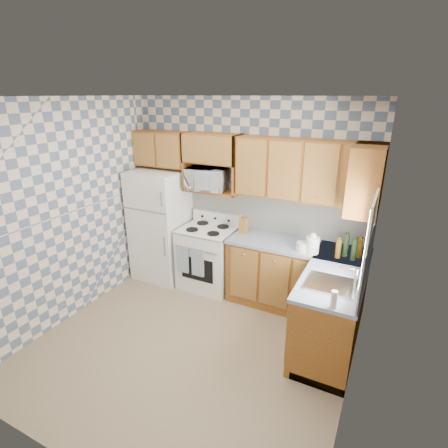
{
  "coord_description": "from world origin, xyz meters",
  "views": [
    {
      "loc": [
        1.8,
        -2.78,
        2.72
      ],
      "look_at": [
        0.05,
        0.75,
        1.25
      ],
      "focal_mm": 28.0,
      "sensor_mm": 36.0,
      "label": 1
    }
  ],
  "objects_px": {
    "stove_body": "(208,258)",
    "refrigerator": "(161,225)",
    "microwave": "(207,179)",
    "electric_kettle": "(312,245)"
  },
  "relations": [
    {
      "from": "stove_body",
      "to": "refrigerator",
      "type": "bearing_deg",
      "value": -178.22
    },
    {
      "from": "refrigerator",
      "to": "microwave",
      "type": "relative_size",
      "value": 3.01
    },
    {
      "from": "refrigerator",
      "to": "electric_kettle",
      "type": "distance_m",
      "value": 2.34
    },
    {
      "from": "refrigerator",
      "to": "stove_body",
      "type": "height_order",
      "value": "refrigerator"
    },
    {
      "from": "refrigerator",
      "to": "microwave",
      "type": "xyz_separation_m",
      "value": [
        0.73,
        0.17,
        0.76
      ]
    },
    {
      "from": "refrigerator",
      "to": "stove_body",
      "type": "bearing_deg",
      "value": 1.78
    },
    {
      "from": "stove_body",
      "to": "microwave",
      "type": "xyz_separation_m",
      "value": [
        -0.07,
        0.14,
        1.15
      ]
    },
    {
      "from": "refrigerator",
      "to": "microwave",
      "type": "height_order",
      "value": "microwave"
    },
    {
      "from": "microwave",
      "to": "electric_kettle",
      "type": "bearing_deg",
      "value": -16.86
    },
    {
      "from": "microwave",
      "to": "electric_kettle",
      "type": "distance_m",
      "value": 1.72
    }
  ]
}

